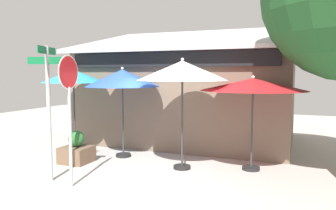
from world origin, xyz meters
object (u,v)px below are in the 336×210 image
object	(u,v)px
stop_sign	(69,97)
patio_umbrella_ivory_right	(182,71)
street_sign_post	(48,99)
sidewalk_planter	(77,151)
patio_umbrella_royal_blue_center	(122,79)
patio_umbrella_crimson_far_right	(253,85)
patio_umbrella_teal_left	(73,77)

from	to	relation	value
stop_sign	patio_umbrella_ivory_right	bearing A→B (deg)	50.34
street_sign_post	sidewalk_planter	bearing A→B (deg)	105.56
patio_umbrella_royal_blue_center	patio_umbrella_crimson_far_right	world-z (taller)	patio_umbrella_royal_blue_center
patio_umbrella_ivory_right	patio_umbrella_crimson_far_right	world-z (taller)	patio_umbrella_ivory_right
stop_sign	patio_umbrella_teal_left	size ratio (longest dim) A/B	1.07
sidewalk_planter	patio_umbrella_crimson_far_right	bearing A→B (deg)	13.00
patio_umbrella_ivory_right	sidewalk_planter	distance (m)	3.62
street_sign_post	patio_umbrella_crimson_far_right	size ratio (longest dim) A/B	1.15
stop_sign	sidewalk_planter	size ratio (longest dim) A/B	3.19
patio_umbrella_ivory_right	street_sign_post	bearing A→B (deg)	-140.91
street_sign_post	stop_sign	size ratio (longest dim) A/B	1.08
stop_sign	patio_umbrella_teal_left	world-z (taller)	stop_sign
street_sign_post	patio_umbrella_crimson_far_right	xyz separation A→B (m)	(4.11, 2.54, 0.28)
patio_umbrella_teal_left	stop_sign	bearing A→B (deg)	-54.25
street_sign_post	sidewalk_planter	world-z (taller)	street_sign_post
stop_sign	street_sign_post	bearing A→B (deg)	167.73
street_sign_post	sidewalk_planter	distance (m)	2.17
street_sign_post	patio_umbrella_royal_blue_center	xyz separation A→B (m)	(0.45, 2.53, 0.42)
patio_umbrella_crimson_far_right	patio_umbrella_royal_blue_center	bearing A→B (deg)	-179.95
patio_umbrella_royal_blue_center	patio_umbrella_teal_left	bearing A→B (deg)	-178.18
patio_umbrella_ivory_right	sidewalk_planter	xyz separation A→B (m)	(-2.87, -0.50, -2.15)
street_sign_post	stop_sign	bearing A→B (deg)	-12.27
patio_umbrella_ivory_right	sidewalk_planter	world-z (taller)	patio_umbrella_ivory_right
street_sign_post	patio_umbrella_crimson_far_right	bearing A→B (deg)	31.65
patio_umbrella_ivory_right	stop_sign	bearing A→B (deg)	-129.66
patio_umbrella_crimson_far_right	sidewalk_planter	bearing A→B (deg)	-167.00
patio_umbrella_royal_blue_center	sidewalk_planter	xyz separation A→B (m)	(-0.87, -1.04, -1.95)
street_sign_post	patio_umbrella_royal_blue_center	bearing A→B (deg)	79.92
street_sign_post	patio_umbrella_crimson_far_right	world-z (taller)	street_sign_post
patio_umbrella_teal_left	patio_umbrella_crimson_far_right	xyz separation A→B (m)	(5.32, 0.06, -0.18)
patio_umbrella_teal_left	patio_umbrella_ivory_right	xyz separation A→B (m)	(3.67, -0.48, 0.16)
patio_umbrella_royal_blue_center	patio_umbrella_ivory_right	size ratio (longest dim) A/B	0.93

